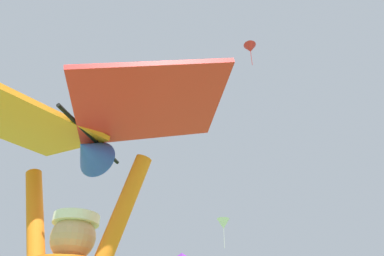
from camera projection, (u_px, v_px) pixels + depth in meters
held_stunt_kite at (86, 125)px, 2.04m from camera, size 1.88×1.01×0.41m
distant_kite_red_far_center at (250, 48)px, 21.73m from camera, size 1.12×1.13×1.77m
distant_kite_orange_mid_right at (207, 69)px, 30.47m from camera, size 1.47×1.49×2.27m
distant_kite_green_high_right at (100, 100)px, 22.91m from camera, size 1.07×1.09×1.98m
distant_kite_white_low_left at (223, 224)px, 31.36m from camera, size 1.71×1.74×2.72m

